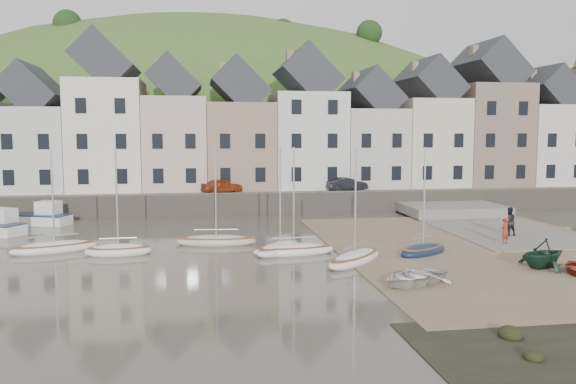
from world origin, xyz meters
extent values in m
plane|color=#454036|center=(0.00, 0.00, 0.00)|extent=(160.00, 160.00, 0.00)
cube|color=#3B5B24|center=(0.00, 32.00, 0.75)|extent=(90.00, 30.00, 1.50)
cube|color=slate|center=(0.00, 20.50, 1.55)|extent=(70.00, 7.00, 0.10)
cube|color=slate|center=(0.00, 17.00, 0.90)|extent=(70.00, 1.20, 1.80)
cube|color=brown|center=(11.00, 0.00, 0.03)|extent=(18.00, 26.00, 0.06)
cube|color=slate|center=(15.00, 8.00, 0.06)|extent=(8.00, 18.00, 0.12)
ellipsoid|color=#3B5B24|center=(-5.00, 60.00, -18.00)|extent=(134.40, 84.00, 84.00)
cylinder|color=#382619|center=(-22.00, 48.00, 18.00)|extent=(0.50, 0.50, 3.00)
sphere|color=#213D19|center=(-22.00, 48.00, 20.50)|extent=(3.60, 3.60, 3.60)
cylinder|color=#382619|center=(-8.00, 52.00, 18.00)|extent=(0.50, 0.50, 3.00)
sphere|color=#213D19|center=(-8.00, 52.00, 20.50)|extent=(3.60, 3.60, 3.60)
cylinder|color=#382619|center=(6.00, 50.00, 18.00)|extent=(0.50, 0.50, 3.00)
sphere|color=#213D19|center=(6.00, 50.00, 20.50)|extent=(3.60, 3.60, 3.60)
cylinder|color=#382619|center=(18.00, 49.00, 18.00)|extent=(0.50, 0.50, 3.00)
sphere|color=#213D19|center=(18.00, 49.00, 20.50)|extent=(3.60, 3.60, 3.60)
cube|color=silver|center=(-20.05, 24.00, 5.25)|extent=(5.80, 8.00, 7.50)
cube|color=gray|center=(-21.50, 24.00, 11.92)|extent=(0.60, 0.90, 1.40)
cube|color=beige|center=(-13.90, 24.00, 6.50)|extent=(6.40, 8.00, 10.00)
cube|color=gray|center=(-15.50, 24.00, 14.73)|extent=(0.60, 0.90, 1.40)
cube|color=#C1A6A0|center=(-7.85, 24.00, 5.75)|extent=(5.60, 8.00, 8.50)
cube|color=gray|center=(-9.25, 24.00, 12.82)|extent=(0.60, 0.90, 1.40)
cube|color=gray|center=(-1.90, 24.00, 5.50)|extent=(6.20, 8.00, 8.00)
cube|color=gray|center=(-3.45, 24.00, 12.62)|extent=(0.60, 0.90, 1.40)
cube|color=silver|center=(4.55, 24.00, 6.00)|extent=(6.60, 8.00, 9.00)
cube|color=gray|center=(2.90, 24.00, 13.83)|extent=(0.60, 0.90, 1.40)
cube|color=#BBB5AB|center=(10.80, 24.00, 5.25)|extent=(5.80, 8.00, 7.50)
cube|color=gray|center=(9.35, 24.00, 11.92)|extent=(0.60, 0.90, 1.40)
cube|color=beige|center=(16.75, 24.00, 5.75)|extent=(6.00, 8.00, 8.50)
cube|color=gray|center=(15.25, 24.00, 13.02)|extent=(0.60, 0.90, 1.40)
cube|color=#7B6659|center=(23.00, 24.00, 6.50)|extent=(6.40, 8.00, 10.00)
cube|color=gray|center=(21.40, 24.00, 14.73)|extent=(0.60, 0.90, 1.40)
cube|color=beige|center=(29.15, 24.00, 5.50)|extent=(5.80, 8.00, 8.00)
cube|color=gray|center=(27.70, 24.00, 12.42)|extent=(0.60, 0.90, 1.40)
ellipsoid|color=white|center=(-14.14, 3.39, 0.20)|extent=(5.13, 3.24, 0.84)
ellipsoid|color=brown|center=(-14.14, 3.39, 0.42)|extent=(4.71, 2.96, 0.20)
cylinder|color=#B2B5B7|center=(-14.14, 3.39, 3.30)|extent=(0.10, 0.10, 5.60)
cylinder|color=#B2B5B7|center=(-14.14, 3.39, 0.95)|extent=(2.54, 1.09, 0.08)
ellipsoid|color=white|center=(-10.36, 1.99, 0.20)|extent=(3.79, 1.62, 0.84)
ellipsoid|color=brown|center=(-10.36, 1.99, 0.42)|extent=(3.49, 1.47, 0.20)
cylinder|color=#B2B5B7|center=(-10.36, 1.99, 3.30)|extent=(0.10, 0.10, 5.60)
cylinder|color=#B2B5B7|center=(-10.36, 1.99, 0.95)|extent=(2.06, 0.15, 0.08)
ellipsoid|color=beige|center=(-4.78, 4.09, 0.20)|extent=(5.07, 1.99, 0.84)
ellipsoid|color=brown|center=(-4.78, 4.09, 0.42)|extent=(4.66, 1.81, 0.20)
cylinder|color=#B2B5B7|center=(-4.78, 4.09, 3.30)|extent=(0.10, 0.10, 5.60)
cylinder|color=#B2B5B7|center=(-4.78, 4.09, 0.95)|extent=(2.71, 0.35, 0.08)
ellipsoid|color=white|center=(-1.20, 1.11, 0.20)|extent=(3.86, 3.95, 0.84)
ellipsoid|color=brown|center=(-1.20, 1.11, 0.42)|extent=(3.54, 3.62, 0.20)
cylinder|color=#B2B5B7|center=(-1.20, 1.11, 3.30)|extent=(0.10, 0.10, 5.60)
cylinder|color=#B2B5B7|center=(-1.20, 1.11, 0.95)|extent=(1.59, 1.66, 0.08)
ellipsoid|color=white|center=(-0.49, 0.62, 0.20)|extent=(4.81, 1.84, 0.84)
ellipsoid|color=brown|center=(-0.49, 0.62, 0.42)|extent=(4.42, 1.67, 0.20)
cylinder|color=#B2B5B7|center=(-0.49, 0.62, 3.30)|extent=(0.10, 0.10, 5.60)
cylinder|color=#B2B5B7|center=(-0.49, 0.62, 0.95)|extent=(2.59, 0.27, 0.08)
ellipsoid|color=#13203C|center=(6.77, -0.58, 0.20)|extent=(3.94, 3.33, 0.84)
ellipsoid|color=brown|center=(6.77, -0.58, 0.42)|extent=(3.62, 3.04, 0.20)
cylinder|color=#B2B5B7|center=(6.77, -0.58, 3.30)|extent=(0.10, 0.10, 5.60)
cylinder|color=#B2B5B7|center=(6.77, -0.58, 0.95)|extent=(1.75, 1.21, 0.08)
ellipsoid|color=white|center=(2.37, -2.06, 0.20)|extent=(4.50, 4.67, 0.84)
ellipsoid|color=brown|center=(2.37, -2.06, 0.42)|extent=(4.13, 4.28, 0.20)
cylinder|color=#B2B5B7|center=(2.37, -2.06, 3.30)|extent=(0.10, 0.10, 5.60)
cylinder|color=#B2B5B7|center=(2.37, -2.06, 0.95)|extent=(1.93, 2.06, 0.08)
cube|color=white|center=(-19.12, 10.52, 1.20)|extent=(2.00, 1.86, 1.00)
cube|color=white|center=(-17.72, 14.09, 0.35)|extent=(4.98, 3.31, 0.70)
cube|color=#13203C|center=(-17.72, 14.09, 0.72)|extent=(4.91, 3.32, 0.08)
cube|color=white|center=(-17.06, 14.35, 1.20)|extent=(1.97, 1.72, 1.00)
imported|color=silver|center=(3.78, -6.94, 0.42)|extent=(4.26, 3.81, 0.73)
imported|color=#163224|center=(11.43, -4.86, 0.83)|extent=(3.56, 3.31, 1.53)
imported|color=maroon|center=(12.68, 1.12, 0.92)|extent=(0.69, 0.58, 1.60)
imported|color=black|center=(14.38, 3.69, 1.07)|extent=(0.96, 0.78, 1.89)
imported|color=#9C3916|center=(-3.79, 19.50, 2.22)|extent=(3.91, 2.60, 1.24)
imported|color=black|center=(7.47, 19.50, 2.20)|extent=(3.80, 1.79, 1.20)
ellipsoid|color=black|center=(4.28, -15.85, 0.12)|extent=(0.59, 0.65, 0.39)
ellipsoid|color=black|center=(4.58, -13.97, 0.16)|extent=(0.82, 0.90, 0.53)
camera|label=1|loc=(-5.79, -31.91, 7.03)|focal=36.67mm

